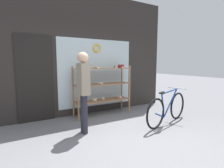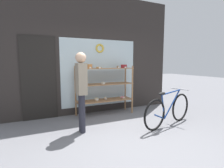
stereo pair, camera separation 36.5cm
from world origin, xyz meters
name	(u,v)px [view 2 (the right image)]	position (x,y,z in m)	size (l,w,h in m)	color
ground_plane	(136,145)	(0.00, 0.00, 0.00)	(30.00, 30.00, 0.00)	slate
storefront_facade	(91,56)	(-0.04, 2.32, 1.63)	(5.07, 0.13, 3.36)	#2D2826
display_case	(105,84)	(0.23, 1.96, 0.86)	(1.58, 0.46, 1.40)	#8E6642
bicycle	(168,110)	(1.21, 0.53, 0.37)	(1.66, 0.55, 0.82)	black
pedestrian	(81,86)	(-0.69, 1.01, 0.98)	(0.22, 0.32, 1.65)	#282833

